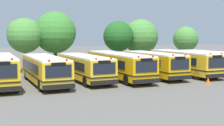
{
  "coord_description": "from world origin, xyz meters",
  "views": [
    {
      "loc": [
        -13.16,
        -27.8,
        4.4
      ],
      "look_at": [
        -0.82,
        0.0,
        1.6
      ],
      "focal_mm": 50.34,
      "sensor_mm": 36.0,
      "label": 1
    }
  ],
  "objects": [
    {
      "name": "ground_plane",
      "position": [
        0.0,
        0.0,
        0.0
      ],
      "size": [
        160.0,
        160.0,
        0.0
      ],
      "primitive_type": "plane",
      "color": "#595651"
    },
    {
      "name": "school_bus_5",
      "position": [
        7.6,
        -0.19,
        1.41
      ],
      "size": [
        2.55,
        10.25,
        2.68
      ],
      "rotation": [
        0.0,
        0.0,
        3.14
      ],
      "color": "yellow",
      "rests_on": "ground_plane"
    },
    {
      "name": "school_bus_2",
      "position": [
        -3.67,
        0.06,
        1.34
      ],
      "size": [
        2.62,
        9.82,
        2.53
      ],
      "rotation": [
        0.0,
        0.0,
        3.16
      ],
      "color": "yellow",
      "rests_on": "ground_plane"
    },
    {
      "name": "school_bus_4",
      "position": [
        3.7,
        -0.25,
        1.39
      ],
      "size": [
        2.5,
        9.45,
        2.64
      ],
      "rotation": [
        0.0,
        0.0,
        3.13
      ],
      "color": "#EAA80C",
      "rests_on": "ground_plane"
    },
    {
      "name": "traffic_cone",
      "position": [
        5.72,
        -6.18,
        0.29
      ],
      "size": [
        0.45,
        0.45,
        0.59
      ],
      "primitive_type": "cone",
      "color": "#EA5914",
      "rests_on": "ground_plane"
    },
    {
      "name": "tree_2",
      "position": [
        -4.24,
        9.14,
        4.65
      ],
      "size": [
        4.96,
        4.96,
        7.09
      ],
      "color": "#4C3823",
      "rests_on": "ground_plane"
    },
    {
      "name": "school_bus_6",
      "position": [
        11.26,
        -0.21,
        1.36
      ],
      "size": [
        2.76,
        9.86,
        2.59
      ],
      "rotation": [
        0.0,
        0.0,
        3.12
      ],
      "color": "#EAA80C",
      "rests_on": "ground_plane"
    },
    {
      "name": "tree_4",
      "position": [
        8.12,
        10.24,
        3.98
      ],
      "size": [
        4.84,
        4.84,
        6.46
      ],
      "color": "#4C3823",
      "rests_on": "ground_plane"
    },
    {
      "name": "tree_1",
      "position": [
        -7.86,
        8.89,
        4.34
      ],
      "size": [
        3.97,
        3.97,
        6.24
      ],
      "color": "#4C3823",
      "rests_on": "ground_plane"
    },
    {
      "name": "tree_5",
      "position": [
        16.4,
        11.23,
        3.76
      ],
      "size": [
        3.8,
        3.8,
        5.56
      ],
      "color": "#4C3823",
      "rests_on": "ground_plane"
    },
    {
      "name": "school_bus_3",
      "position": [
        -0.03,
        0.2,
        1.4
      ],
      "size": [
        2.68,
        11.56,
        2.66
      ],
      "rotation": [
        0.0,
        0.0,
        3.13
      ],
      "color": "#EAA80C",
      "rests_on": "ground_plane"
    },
    {
      "name": "tree_3",
      "position": [
        4.46,
        9.54,
        4.19
      ],
      "size": [
        4.01,
        4.01,
        6.12
      ],
      "color": "#4C3823",
      "rests_on": "ground_plane"
    },
    {
      "name": "school_bus_1",
      "position": [
        -7.45,
        -0.13,
        1.35
      ],
      "size": [
        2.5,
        10.46,
        2.56
      ],
      "rotation": [
        0.0,
        0.0,
        3.14
      ],
      "color": "yellow",
      "rests_on": "ground_plane"
    }
  ]
}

